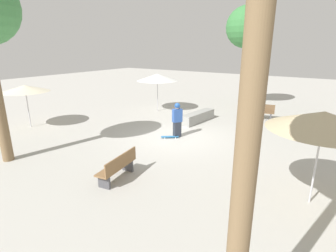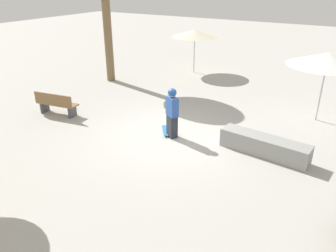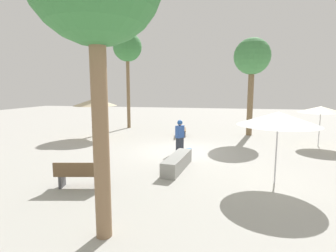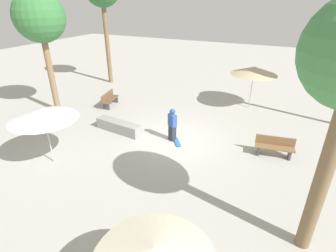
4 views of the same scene
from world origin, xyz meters
The scene contains 9 objects.
ground_plane centered at (0.00, 0.00, 0.00)m, with size 60.00×60.00×0.00m, color #B2AFA8.
skater_main centered at (0.02, 0.08, 0.86)m, with size 0.42×0.48×1.60m.
skateboard centered at (-0.16, -0.26, 0.06)m, with size 0.76×0.64×0.07m.
concrete_ledge centered at (-0.35, 2.88, 0.27)m, with size 0.82×2.56×0.55m.
bench_near centered at (2.30, 5.40, 0.43)m, with size 1.66×0.76×0.85m.
bench_far centered at (0.64, -4.42, 0.43)m, with size 0.69×1.65×0.85m.
shade_umbrella_white centered at (-3.76, 3.75, 2.16)m, with size 2.59×2.59×2.38m.
shade_umbrella_tan centered at (5.82, -2.49, 2.28)m, with size 2.69×2.69×2.52m.
palm_tree_center_right centered at (0.36, 7.80, 5.14)m, with size 2.63×2.63×6.53m.
Camera 4 is at (-9.94, -4.44, 6.15)m, focal length 28.00 mm.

